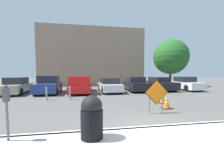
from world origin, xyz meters
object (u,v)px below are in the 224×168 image
(parked_car_third, at_px, (110,85))
(parked_car_fifth, at_px, (159,84))
(traffic_cone_nearest, at_px, (167,102))
(traffic_cone_third, at_px, (158,93))
(traffic_cone_second, at_px, (163,99))
(parking_meter, at_px, (6,103))
(pickup_truck, at_px, (80,85))
(traffic_cone_fifth, at_px, (153,89))
(parked_car_fourth, at_px, (136,84))
(parked_car_nearest, at_px, (16,86))
(bollard_nearest, at_px, (70,93))
(trash_bin, at_px, (92,117))
(parked_car_second, at_px, (49,85))
(parked_car_sixth, at_px, (185,84))
(bollard_second, at_px, (47,93))
(road_closed_sign, at_px, (156,95))
(traffic_cone_fourth, at_px, (155,91))

(parked_car_third, distance_m, parked_car_fifth, 5.75)
(traffic_cone_nearest, distance_m, traffic_cone_third, 3.23)
(traffic_cone_second, bearing_deg, parking_meter, -146.86)
(traffic_cone_nearest, bearing_deg, pickup_truck, 122.96)
(traffic_cone_fifth, bearing_deg, traffic_cone_second, -108.66)
(traffic_cone_second, height_order, parked_car_fourth, parked_car_fourth)
(parked_car_nearest, distance_m, bollard_nearest, 6.59)
(trash_bin, relative_size, bollard_nearest, 1.21)
(traffic_cone_second, bearing_deg, parked_car_third, 112.19)
(traffic_cone_third, height_order, trash_bin, trash_bin)
(traffic_cone_third, relative_size, parked_car_fifth, 0.18)
(pickup_truck, height_order, bollard_nearest, pickup_truck)
(parked_car_third, distance_m, parking_meter, 11.23)
(traffic_cone_third, relative_size, parked_car_nearest, 0.18)
(parked_car_second, bearing_deg, parked_car_nearest, -5.66)
(parked_car_sixth, bearing_deg, parked_car_fourth, -0.95)
(parked_car_nearest, bearing_deg, bollard_nearest, 137.40)
(traffic_cone_third, distance_m, parked_car_third, 5.21)
(parked_car_second, bearing_deg, traffic_cone_fifth, 171.07)
(trash_bin, bearing_deg, parked_car_third, 78.23)
(parked_car_third, xyz_separation_m, parked_car_sixth, (8.56, 0.35, 0.03))
(trash_bin, xyz_separation_m, bollard_second, (-2.77, 6.82, -0.21))
(road_closed_sign, bearing_deg, parked_car_second, 128.60)
(bollard_nearest, xyz_separation_m, bollard_second, (-1.54, 0.00, -0.00))
(parked_car_nearest, bearing_deg, pickup_truck, 172.41)
(parked_car_second, xyz_separation_m, bollard_nearest, (2.27, -3.93, -0.24))
(traffic_cone_fifth, bearing_deg, parked_car_nearest, 173.13)
(parked_car_fourth, xyz_separation_m, parking_meter, (-7.20, -10.79, 0.43))
(traffic_cone_fourth, height_order, parking_meter, parking_meter)
(road_closed_sign, xyz_separation_m, traffic_cone_nearest, (0.99, 0.78, -0.51))
(traffic_cone_fourth, distance_m, parked_car_nearest, 12.40)
(traffic_cone_fourth, height_order, parked_car_fifth, parked_car_fifth)
(traffic_cone_nearest, height_order, parked_car_nearest, parked_car_nearest)
(traffic_cone_second, xyz_separation_m, parked_car_third, (-2.42, 5.93, 0.37))
(parked_car_second, relative_size, bollard_nearest, 4.52)
(bollard_nearest, bearing_deg, parked_car_third, 47.54)
(parked_car_sixth, distance_m, bollard_second, 14.14)
(pickup_truck, distance_m, parked_car_fifth, 8.59)
(parked_car_second, bearing_deg, bollard_second, 99.16)
(traffic_cone_third, relative_size, bollard_second, 0.86)
(traffic_cone_nearest, xyz_separation_m, parked_car_fourth, (0.97, 7.75, 0.34))
(parked_car_second, xyz_separation_m, trash_bin, (3.50, -10.75, -0.02))
(pickup_truck, xyz_separation_m, parked_car_fifth, (8.55, 0.73, -0.04))
(parked_car_sixth, bearing_deg, trash_bin, 45.39)
(traffic_cone_fourth, xyz_separation_m, parked_car_sixth, (5.14, 3.17, 0.29))
(parked_car_fifth, xyz_separation_m, bollard_second, (-10.68, -4.48, -0.17))
(traffic_cone_third, bearing_deg, parked_car_nearest, 158.01)
(parked_car_sixth, bearing_deg, parking_meter, 39.62)
(pickup_truck, relative_size, bollard_nearest, 5.62)
(bollard_nearest, relative_size, bollard_second, 1.00)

